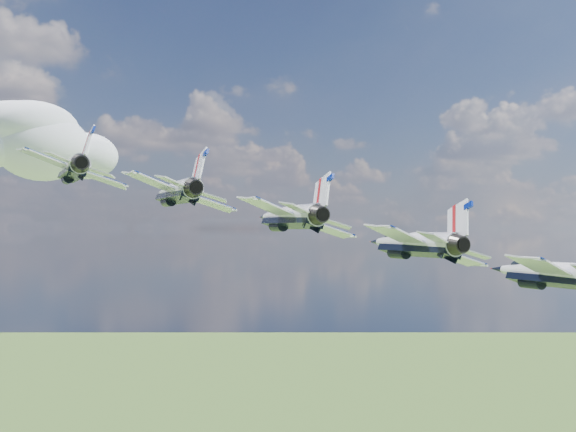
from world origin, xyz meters
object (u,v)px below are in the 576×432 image
jet_0 (73,169)px  jet_3 (412,243)px  jet_2 (288,216)px  jet_1 (175,191)px  jet_4 (548,273)px

jet_0 → jet_3: 39.16m
jet_0 → jet_2: size_ratio=1.00×
jet_0 → jet_3: bearing=-38.6°
jet_0 → jet_2: jet_0 is taller
jet_0 → jet_2: 26.11m
jet_1 → jet_4: bearing=-38.6°
jet_3 → jet_1: bearing=141.4°
jet_0 → jet_1: jet_0 is taller
jet_0 → jet_4: 52.21m
jet_1 → jet_3: bearing=-38.6°
jet_0 → jet_2: (17.37, -18.70, -5.50)m
jet_1 → jet_2: 13.05m
jet_4 → jet_0: bearing=141.4°
jet_2 → jet_3: size_ratio=1.00×
jet_0 → jet_1: size_ratio=1.00×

